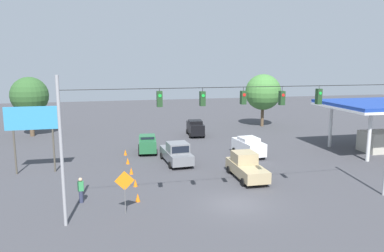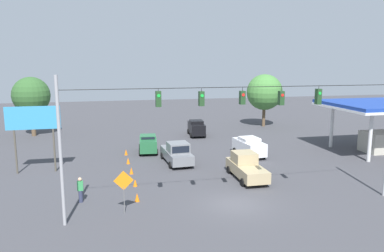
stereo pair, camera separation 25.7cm
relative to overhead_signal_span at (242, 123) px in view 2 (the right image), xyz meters
name	(u,v)px [view 2 (the right image)]	position (x,y,z in m)	size (l,w,h in m)	color
ground_plane	(236,204)	(0.04, -0.80, -5.80)	(140.00, 140.00, 0.00)	#3D3D42
overhead_signal_span	(242,123)	(0.00, 0.00, 0.00)	(22.40, 0.38, 8.95)	#939399
sedan_green_withflow_far	(148,143)	(4.30, -16.82, -4.81)	(2.26, 4.02, 1.91)	#236038
pickup_truck_tan_crossing_near	(246,167)	(-2.74, -6.15, -4.82)	(2.20, 5.42, 2.12)	tan
sedan_white_oncoming_far	(249,146)	(-5.67, -12.97, -4.77)	(2.43, 4.45, 1.98)	silver
sedan_black_oncoming_deep	(196,128)	(-2.89, -24.59, -4.74)	(2.32, 4.52, 2.03)	black
pickup_truck_grey_withflow_mid	(177,153)	(2.06, -12.01, -4.82)	(2.53, 5.55, 2.12)	slate
traffic_cone_nearest	(137,197)	(6.60, -2.86, -5.50)	(0.34, 0.34, 0.60)	orange
traffic_cone_second	(135,183)	(6.49, -6.11, -5.50)	(0.34, 0.34, 0.60)	orange
traffic_cone_third	(131,171)	(6.56, -9.45, -5.50)	(0.34, 0.34, 0.60)	orange
traffic_cone_fourth	(128,161)	(6.65, -12.81, -5.50)	(0.34, 0.34, 0.60)	orange
traffic_cone_fifth	(126,152)	(6.67, -16.26, -5.50)	(0.34, 0.34, 0.60)	orange
roadside_billboard	(33,123)	(14.68, -11.76, -1.38)	(4.53, 0.16, 5.87)	#4C473D
work_zone_sign	(124,184)	(7.56, -0.97, -3.81)	(1.27, 0.06, 2.84)	slate
pedestrian	(80,190)	(10.43, -3.58, -4.89)	(0.40, 0.28, 1.79)	#2D334C
tree_horizon_left	(265,92)	(-14.33, -29.19, -0.69)	(5.28, 5.28, 7.76)	brown
tree_horizon_right	(31,96)	(17.89, -29.09, -0.52)	(4.75, 4.75, 7.69)	brown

